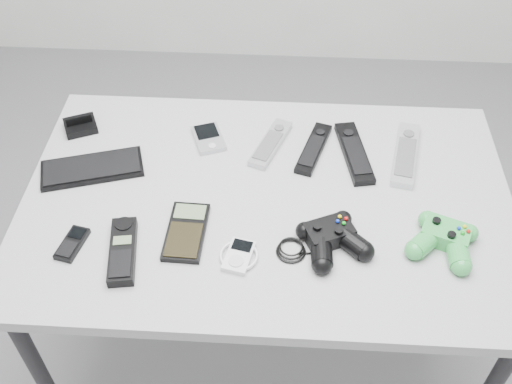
# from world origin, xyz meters

# --- Properties ---
(floor) EXTENTS (3.50, 3.50, 0.00)m
(floor) POSITION_xyz_m (0.00, 0.00, 0.00)
(floor) COLOR gray
(floor) RESTS_ON ground
(desk) EXTENTS (1.15, 0.74, 0.77)m
(desk) POSITION_xyz_m (0.06, -0.05, 0.71)
(desk) COLOR #9B9B9E
(desk) RESTS_ON floor
(pda_keyboard) EXTENTS (0.27, 0.17, 0.02)m
(pda_keyboard) POSITION_xyz_m (-0.38, 0.02, 0.78)
(pda_keyboard) COLOR black
(pda_keyboard) RESTS_ON desk
(dock_bracket) EXTENTS (0.10, 0.10, 0.04)m
(dock_bracket) POSITION_xyz_m (-0.45, 0.18, 0.80)
(dock_bracket) COLOR black
(dock_bracket) RESTS_ON desk
(pda) EXTENTS (0.10, 0.12, 0.02)m
(pda) POSITION_xyz_m (-0.10, 0.15, 0.78)
(pda) COLOR #A5A7AD
(pda) RESTS_ON desk
(remote_silver_a) EXTENTS (0.11, 0.19, 0.02)m
(remote_silver_a) POSITION_xyz_m (0.06, 0.14, 0.78)
(remote_silver_a) COLOR #A5A7AD
(remote_silver_a) RESTS_ON desk
(remote_black_a) EXTENTS (0.10, 0.20, 0.02)m
(remote_black_a) POSITION_xyz_m (0.17, 0.13, 0.78)
(remote_black_a) COLOR black
(remote_black_a) RESTS_ON desk
(remote_black_b) EXTENTS (0.09, 0.23, 0.02)m
(remote_black_b) POSITION_xyz_m (0.27, 0.12, 0.78)
(remote_black_b) COLOR black
(remote_black_b) RESTS_ON desk
(remote_silver_b) EXTENTS (0.10, 0.24, 0.02)m
(remote_silver_b) POSITION_xyz_m (0.40, 0.12, 0.78)
(remote_silver_b) COLOR #B5B6BC
(remote_silver_b) RESTS_ON desk
(mobile_phone) EXTENTS (0.06, 0.10, 0.02)m
(mobile_phone) POSITION_xyz_m (-0.36, -0.22, 0.78)
(mobile_phone) COLOR black
(mobile_phone) RESTS_ON desk
(cordless_handset) EXTENTS (0.08, 0.18, 0.03)m
(cordless_handset) POSITION_xyz_m (-0.25, -0.23, 0.79)
(cordless_handset) COLOR black
(cordless_handset) RESTS_ON desk
(calculator) EXTENTS (0.09, 0.17, 0.02)m
(calculator) POSITION_xyz_m (-0.12, -0.17, 0.78)
(calculator) COLOR black
(calculator) RESTS_ON desk
(mp3_player) EXTENTS (0.10, 0.10, 0.02)m
(mp3_player) POSITION_xyz_m (0.00, -0.23, 0.78)
(mp3_player) COLOR silver
(mp3_player) RESTS_ON desk
(controller_black) EXTENTS (0.29, 0.24, 0.05)m
(controller_black) POSITION_xyz_m (0.20, -0.18, 0.80)
(controller_black) COLOR black
(controller_black) RESTS_ON desk
(controller_green) EXTENTS (0.19, 0.19, 0.05)m
(controller_green) POSITION_xyz_m (0.45, -0.17, 0.80)
(controller_green) COLOR #268E3A
(controller_green) RESTS_ON desk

